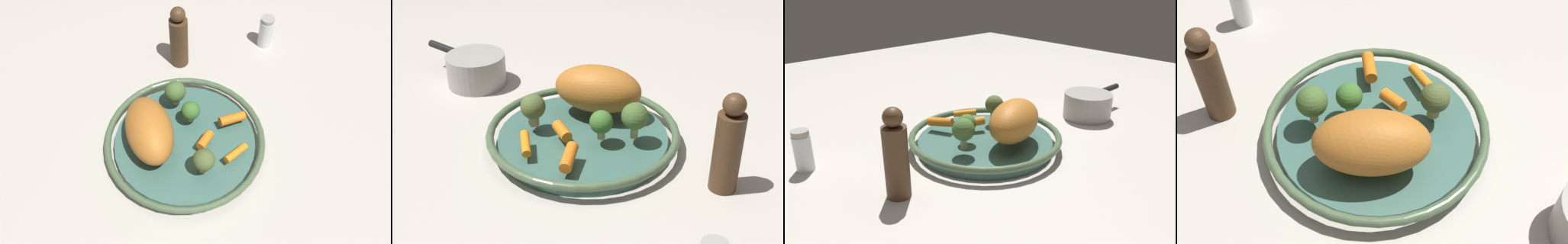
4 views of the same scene
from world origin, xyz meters
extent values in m
plane|color=#B7B2A8|center=(0.00, 0.00, 0.00)|extent=(2.32, 2.32, 0.00)
cylinder|color=#3D665B|center=(0.00, 0.00, 0.01)|extent=(0.30, 0.30, 0.02)
torus|color=#496142|center=(0.00, 0.00, 0.03)|extent=(0.35, 0.35, 0.01)
ellipsoid|color=#B36A26|center=(0.02, -0.07, 0.08)|extent=(0.19, 0.15, 0.09)
cylinder|color=orange|center=(0.04, 0.11, 0.05)|extent=(0.05, 0.05, 0.02)
cylinder|color=orange|center=(-0.05, 0.10, 0.05)|extent=(0.05, 0.06, 0.03)
cylinder|color=orange|center=(0.01, 0.04, 0.05)|extent=(0.05, 0.04, 0.02)
cylinder|color=tan|center=(-0.09, -0.03, 0.05)|extent=(0.01, 0.01, 0.02)
sphere|color=#44662F|center=(-0.09, -0.03, 0.08)|extent=(0.05, 0.05, 0.05)
cylinder|color=tan|center=(0.08, 0.05, 0.05)|extent=(0.02, 0.02, 0.02)
sphere|color=#4D5F31|center=(0.08, 0.05, 0.07)|extent=(0.04, 0.04, 0.04)
cylinder|color=tan|center=(-0.05, 0.01, 0.05)|extent=(0.01, 0.01, 0.02)
sphere|color=#3C6D2C|center=(-0.05, 0.01, 0.07)|extent=(0.04, 0.04, 0.04)
cylinder|color=silver|center=(-0.34, 0.18, 0.04)|extent=(0.04, 0.04, 0.07)
cylinder|color=#4C331E|center=(-0.25, -0.04, 0.07)|extent=(0.04, 0.04, 0.14)
sphere|color=#4C331E|center=(-0.25, -0.04, 0.15)|extent=(0.04, 0.04, 0.04)
camera|label=1|loc=(0.49, 0.07, 0.77)|focal=38.18mm
camera|label=2|loc=(-0.52, 0.65, 0.54)|focal=50.01mm
camera|label=3|loc=(-0.57, -0.59, 0.39)|focal=36.50mm
camera|label=4|loc=(0.17, -0.45, 0.62)|focal=45.70mm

